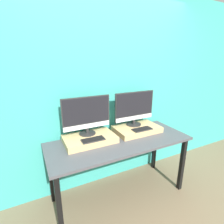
# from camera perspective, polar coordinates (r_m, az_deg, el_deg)

# --- Properties ---
(ground_plane) EXTENTS (12.00, 12.00, 0.00)m
(ground_plane) POSITION_cam_1_polar(r_m,az_deg,el_deg) (2.39, 6.80, -29.94)
(ground_plane) COLOR #756047
(wall_back) EXTENTS (8.00, 0.04, 2.60)m
(wall_back) POSITION_cam_1_polar(r_m,az_deg,el_deg) (2.33, -2.22, 6.07)
(wall_back) COLOR teal
(wall_back) RESTS_ON ground_plane
(workbench) EXTENTS (1.73, 0.68, 0.80)m
(workbench) POSITION_cam_1_polar(r_m,az_deg,el_deg) (2.18, 2.51, -11.24)
(workbench) COLOR #47474C
(workbench) RESTS_ON ground_plane
(wooden_riser_left) EXTENTS (0.60, 0.38, 0.07)m
(wooden_riser_left) POSITION_cam_1_polar(r_m,az_deg,el_deg) (2.11, -7.29, -8.69)
(wooden_riser_left) COLOR tan
(wooden_riser_left) RESTS_ON workbench
(monitor_left) EXTENTS (0.58, 0.20, 0.46)m
(monitor_left) POSITION_cam_1_polar(r_m,az_deg,el_deg) (2.08, -8.29, -0.84)
(monitor_left) COLOR #282828
(monitor_left) RESTS_ON wooden_riser_left
(keyboard_left) EXTENTS (0.26, 0.12, 0.01)m
(keyboard_left) POSITION_cam_1_polar(r_m,az_deg,el_deg) (1.99, -6.18, -8.95)
(keyboard_left) COLOR #2D2D2D
(keyboard_left) RESTS_ON wooden_riser_left
(wooden_riser_right) EXTENTS (0.60, 0.38, 0.07)m
(wooden_riser_right) POSITION_cam_1_polar(r_m,az_deg,el_deg) (2.39, 8.08, -5.51)
(wooden_riser_right) COLOR tan
(wooden_riser_right) RESTS_ON workbench
(monitor_right) EXTENTS (0.58, 0.20, 0.46)m
(monitor_right) POSITION_cam_1_polar(r_m,az_deg,el_deg) (2.36, 7.33, 1.43)
(monitor_right) COLOR #282828
(monitor_right) RESTS_ON wooden_riser_right
(keyboard_right) EXTENTS (0.26, 0.12, 0.01)m
(keyboard_right) POSITION_cam_1_polar(r_m,az_deg,el_deg) (2.29, 9.81, -5.54)
(keyboard_right) COLOR #2D2D2D
(keyboard_right) RESTS_ON wooden_riser_right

